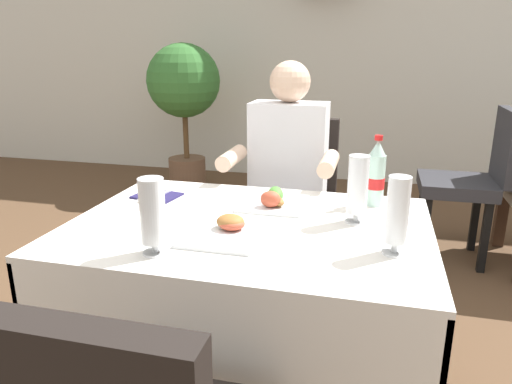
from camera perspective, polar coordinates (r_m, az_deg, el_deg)
back_wall at (r=4.93m, az=8.99°, el=18.71°), size 11.00×0.12×2.97m
main_dining_table at (r=1.67m, az=-0.86°, el=-9.25°), size 1.19×0.85×0.75m
chair_far_diner_seat at (r=2.42m, az=4.22°, el=-1.45°), size 0.44×0.50×0.97m
seated_diner_far at (r=2.27m, az=3.60°, el=1.48°), size 0.50×0.46×1.26m
plate_near_camera at (r=1.50m, az=-3.57°, el=-4.50°), size 0.24×0.24×0.06m
plate_far_diner at (r=1.76m, az=2.10°, el=-1.01°), size 0.24×0.24×0.07m
beer_glass_left at (r=1.36m, az=-12.25°, el=-2.90°), size 0.07×0.07×0.22m
beer_glass_middle at (r=1.39m, az=16.54°, el=-2.46°), size 0.07×0.07×0.23m
beer_glass_right at (r=1.61m, az=12.05°, el=0.37°), size 0.07×0.07×0.23m
cola_bottle_primary at (r=1.81m, az=14.15°, el=1.98°), size 0.07×0.07×0.26m
napkin_cutlery_set at (r=1.92m, az=-11.75°, el=-0.40°), size 0.19×0.20×0.01m
background_chair_left at (r=3.23m, az=24.53°, el=1.73°), size 0.50×0.44×0.97m
potted_plant_corner at (r=4.48m, az=-8.61°, el=11.77°), size 0.66×0.66×1.36m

